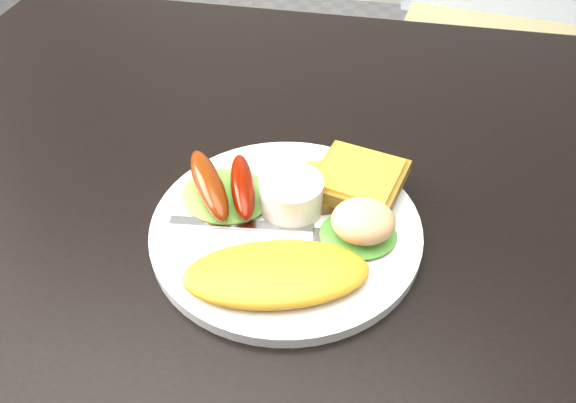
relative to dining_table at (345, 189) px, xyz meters
The scene contains 13 objects.
dining_table is the anchor object (origin of this frame).
dining_chair 0.99m from the dining_table, 73.04° to the left, with size 0.47×0.47×0.06m, color tan.
plate 0.11m from the dining_table, 115.99° to the right, with size 0.26×0.26×0.01m, color white.
lettuce_left 0.14m from the dining_table, 147.07° to the right, with size 0.09×0.08×0.01m, color #5B9B3A.
lettuce_right 0.11m from the dining_table, 77.49° to the right, with size 0.07×0.07×0.01m, color green.
omelette 0.18m from the dining_table, 103.85° to the right, with size 0.16×0.08×0.02m, color gold.
sausage_a 0.16m from the dining_table, 148.68° to the right, with size 0.03×0.11×0.03m, color #6E2500.
sausage_b 0.13m from the dining_table, 142.10° to the right, with size 0.02×0.10×0.02m, color #710400.
ramekin 0.10m from the dining_table, 121.57° to the right, with size 0.06×0.06×0.04m, color white.
toast_a 0.06m from the dining_table, 110.71° to the right, with size 0.07×0.07×0.01m, color olive.
toast_b 0.07m from the dining_table, 69.23° to the right, with size 0.08×0.08×0.01m, color olive.
potato_salad 0.12m from the dining_table, 76.04° to the right, with size 0.06×0.06×0.03m, color beige.
fork 0.15m from the dining_table, 128.96° to the right, with size 0.14×0.01×0.00m, color #ADAFB7.
Camera 1 is at (0.03, -0.47, 1.15)m, focal length 35.00 mm.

